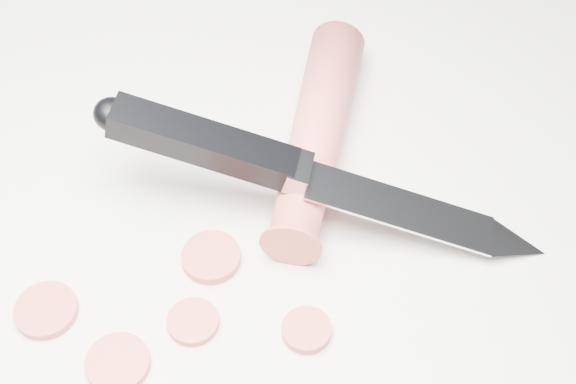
{
  "coord_description": "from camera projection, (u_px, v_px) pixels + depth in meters",
  "views": [
    {
      "loc": [
        0.06,
        -0.27,
        0.44
      ],
      "look_at": [
        0.06,
        0.05,
        0.02
      ],
      "focal_mm": 50.0,
      "sensor_mm": 36.0,
      "label": 1
    }
  ],
  "objects": [
    {
      "name": "carrot_slice_5",
      "position": [
        211.0,
        257.0,
        0.52
      ],
      "size": [
        0.04,
        0.04,
        0.01
      ],
      "primitive_type": "cylinder",
      "color": "#C54435",
      "rests_on": "ground"
    },
    {
      "name": "ground",
      "position": [
        199.0,
        274.0,
        0.52
      ],
      "size": [
        2.4,
        2.4,
        0.0
      ],
      "primitive_type": "plane",
      "color": "silver",
      "rests_on": "ground"
    },
    {
      "name": "carrot",
      "position": [
        317.0,
        133.0,
        0.56
      ],
      "size": [
        0.07,
        0.2,
        0.04
      ],
      "primitive_type": "cylinder",
      "rotation": [
        1.57,
        0.0,
        -0.19
      ],
      "color": "#D54B43",
      "rests_on": "ground"
    },
    {
      "name": "carrot_slice_0",
      "position": [
        46.0,
        310.0,
        0.5
      ],
      "size": [
        0.04,
        0.04,
        0.01
      ],
      "primitive_type": "cylinder",
      "color": "#C54435",
      "rests_on": "ground"
    },
    {
      "name": "carrot_slice_3",
      "position": [
        193.0,
        322.0,
        0.49
      ],
      "size": [
        0.03,
        0.03,
        0.01
      ],
      "primitive_type": "cylinder",
      "color": "#C54435",
      "rests_on": "ground"
    },
    {
      "name": "carrot_slice_2",
      "position": [
        118.0,
        363.0,
        0.47
      ],
      "size": [
        0.04,
        0.04,
        0.01
      ],
      "primitive_type": "cylinder",
      "color": "#C54435",
      "rests_on": "ground"
    },
    {
      "name": "carrot_slice_4",
      "position": [
        306.0,
        330.0,
        0.49
      ],
      "size": [
        0.03,
        0.03,
        0.01
      ],
      "primitive_type": "cylinder",
      "color": "#C54435",
      "rests_on": "ground"
    },
    {
      "name": "kitchen_knife",
      "position": [
        325.0,
        176.0,
        0.51
      ],
      "size": [
        0.3,
        0.09,
        0.08
      ],
      "primitive_type": null,
      "color": "#B4B6BA",
      "rests_on": "ground"
    }
  ]
}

